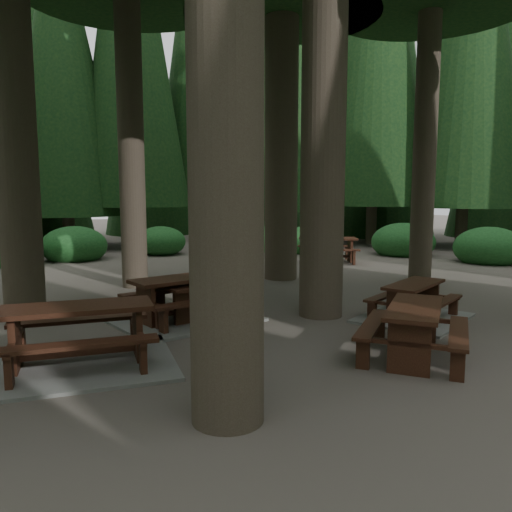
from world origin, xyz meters
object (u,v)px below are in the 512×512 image
picnic_table_b (169,295)px  picnic_table_e (414,324)px  picnic_table_d (328,246)px  picnic_table_f (79,345)px  picnic_table_c (184,305)px  picnic_table_a (413,308)px

picnic_table_b → picnic_table_e: size_ratio=0.79×
picnic_table_d → picnic_table_f: picnic_table_f is taller
picnic_table_b → picnic_table_e: picnic_table_e is taller
picnic_table_b → picnic_table_f: (-1.97, -1.89, -0.16)m
picnic_table_b → picnic_table_c: bearing=-152.8°
picnic_table_a → picnic_table_e: size_ratio=1.11×
picnic_table_a → picnic_table_e: bearing=-158.9°
picnic_table_b → picnic_table_f: size_ratio=0.63×
picnic_table_a → picnic_table_b: size_ratio=1.41×
picnic_table_c → picnic_table_e: 4.22m
picnic_table_d → picnic_table_b: bearing=-117.5°
picnic_table_d → picnic_table_e: 10.24m
picnic_table_b → picnic_table_c: 0.36m
picnic_table_b → picnic_table_f: 2.74m
picnic_table_f → picnic_table_c: bearing=47.6°
picnic_table_a → picnic_table_f: (-5.98, 0.41, 0.08)m
picnic_table_e → picnic_table_f: bearing=116.4°
picnic_table_e → picnic_table_f: (-4.26, 2.02, -0.21)m
picnic_table_e → picnic_table_f: picnic_table_f is taller
picnic_table_c → picnic_table_e: size_ratio=1.20×
picnic_table_b → picnic_table_a: bearing=-129.4°
picnic_table_d → picnic_table_c: bearing=-115.5°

